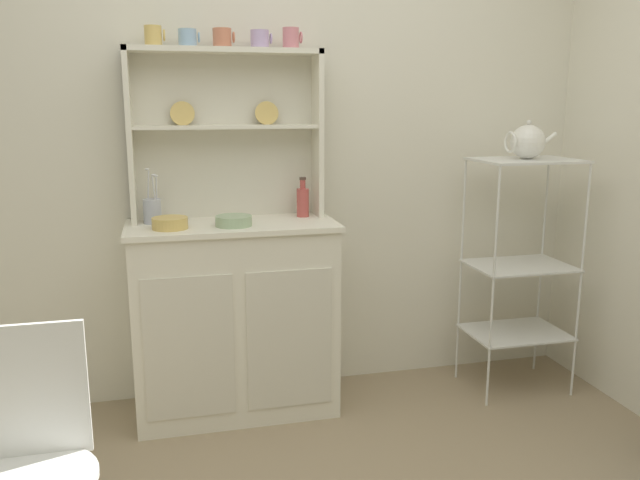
{
  "coord_description": "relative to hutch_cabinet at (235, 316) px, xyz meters",
  "views": [
    {
      "loc": [
        -0.53,
        -1.51,
        1.45
      ],
      "look_at": [
        0.12,
        1.12,
        0.87
      ],
      "focal_mm": 36.17,
      "sensor_mm": 36.0,
      "label": 1
    }
  ],
  "objects": [
    {
      "name": "wall_back",
      "position": [
        0.23,
        0.26,
        0.78
      ],
      "size": [
        3.84,
        0.05,
        2.5
      ],
      "primitive_type": "cube",
      "color": "silver",
      "rests_on": "ground"
    },
    {
      "name": "hutch_cabinet",
      "position": [
        0.0,
        0.0,
        0.0
      ],
      "size": [
        0.95,
        0.45,
        0.91
      ],
      "color": "silver",
      "rests_on": "ground"
    },
    {
      "name": "hutch_shelf_unit",
      "position": [
        0.0,
        0.16,
        0.89
      ],
      "size": [
        0.88,
        0.18,
        0.77
      ],
      "color": "silver",
      "rests_on": "hutch_cabinet"
    },
    {
      "name": "bakers_rack",
      "position": [
        1.42,
        -0.09,
        0.25
      ],
      "size": [
        0.49,
        0.36,
        1.18
      ],
      "color": "silver",
      "rests_on": "ground"
    },
    {
      "name": "wire_chair",
      "position": [
        -0.69,
        -1.13,
        0.05
      ],
      "size": [
        0.36,
        0.36,
        0.85
      ],
      "rotation": [
        0.0,
        0.0,
        0.3
      ],
      "color": "white",
      "rests_on": "ground"
    },
    {
      "name": "cup_gold_0",
      "position": [
        -0.3,
        0.12,
        1.26
      ],
      "size": [
        0.09,
        0.07,
        0.09
      ],
      "color": "#DBB760",
      "rests_on": "hutch_shelf_unit"
    },
    {
      "name": "cup_sky_1",
      "position": [
        -0.16,
        0.12,
        1.26
      ],
      "size": [
        0.09,
        0.08,
        0.08
      ],
      "color": "#8EB2D1",
      "rests_on": "hutch_shelf_unit"
    },
    {
      "name": "cup_terracotta_2",
      "position": [
        -0.01,
        0.12,
        1.26
      ],
      "size": [
        0.1,
        0.08,
        0.08
      ],
      "color": "#C67556",
      "rests_on": "hutch_shelf_unit"
    },
    {
      "name": "cup_lilac_3",
      "position": [
        0.16,
        0.12,
        1.26
      ],
      "size": [
        0.1,
        0.08,
        0.08
      ],
      "color": "#B79ECC",
      "rests_on": "hutch_shelf_unit"
    },
    {
      "name": "cup_rose_4",
      "position": [
        0.31,
        0.12,
        1.26
      ],
      "size": [
        0.09,
        0.07,
        0.09
      ],
      "color": "#D17A84",
      "rests_on": "hutch_shelf_unit"
    },
    {
      "name": "bowl_mixing_large",
      "position": [
        -0.27,
        -0.07,
        0.47
      ],
      "size": [
        0.15,
        0.15,
        0.05
      ],
      "primitive_type": "cylinder",
      "color": "#DBB760",
      "rests_on": "hutch_cabinet"
    },
    {
      "name": "bowl_floral_medium",
      "position": [
        0.0,
        -0.07,
        0.47
      ],
      "size": [
        0.16,
        0.16,
        0.05
      ],
      "primitive_type": "cylinder",
      "color": "#9EB78E",
      "rests_on": "hutch_cabinet"
    },
    {
      "name": "jam_bottle",
      "position": [
        0.35,
        0.09,
        0.52
      ],
      "size": [
        0.06,
        0.06,
        0.19
      ],
      "color": "#B74C47",
      "rests_on": "hutch_cabinet"
    },
    {
      "name": "utensil_jar",
      "position": [
        -0.35,
        0.08,
        0.5
      ],
      "size": [
        0.08,
        0.08,
        0.25
      ],
      "color": "#B2B7C6",
      "rests_on": "hutch_cabinet"
    },
    {
      "name": "porcelain_teapot",
      "position": [
        1.42,
        -0.09,
        0.79
      ],
      "size": [
        0.25,
        0.16,
        0.19
      ],
      "color": "white",
      "rests_on": "bakers_rack"
    }
  ]
}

